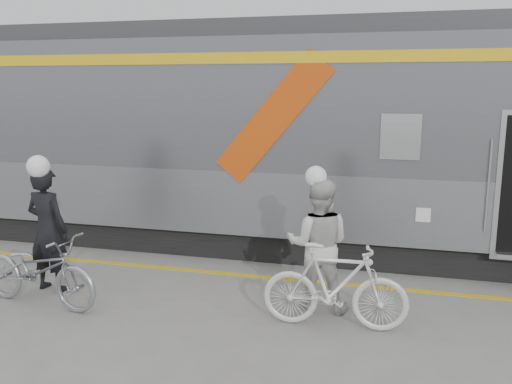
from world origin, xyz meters
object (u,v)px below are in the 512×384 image
(man, at_px, (48,229))
(bicycle_right, at_px, (335,286))
(woman, at_px, (318,245))
(bicycle_left, at_px, (38,270))

(man, relative_size, bicycle_right, 1.02)
(man, bearing_deg, woman, -167.65)
(bicycle_left, bearing_deg, woman, -69.26)
(woman, bearing_deg, bicycle_right, 115.91)
(man, xyz_separation_m, bicycle_right, (4.27, -0.23, -0.38))
(man, distance_m, bicycle_right, 4.29)
(bicycle_left, relative_size, bicycle_right, 1.07)
(man, height_order, woman, man)
(bicycle_right, bearing_deg, woman, 25.91)
(bicycle_right, bearing_deg, bicycle_left, 91.83)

